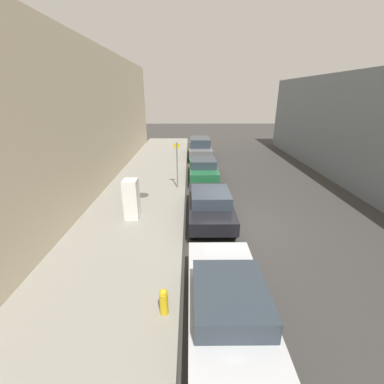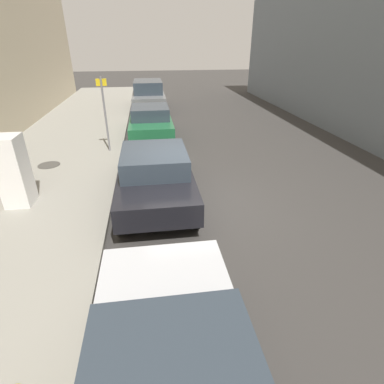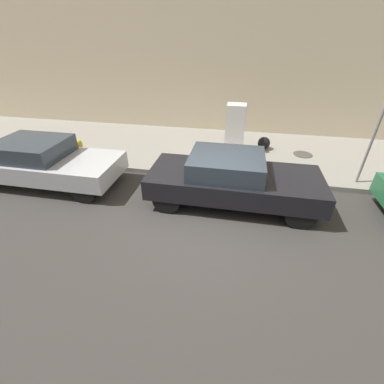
# 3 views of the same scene
# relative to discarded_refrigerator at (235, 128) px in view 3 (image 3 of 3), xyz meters

# --- Properties ---
(ground_plane) EXTENTS (80.00, 80.00, 0.00)m
(ground_plane) POSITION_rel_discarded_refrigerator_xyz_m (4.35, -0.42, -1.04)
(ground_plane) COLOR #383533
(sidewalk_slab) EXTENTS (4.65, 44.00, 0.16)m
(sidewalk_slab) POSITION_rel_discarded_refrigerator_xyz_m (-0.05, -0.42, -0.96)
(sidewalk_slab) COLOR gray
(sidewalk_slab) RESTS_ON ground
(building_facade_near) EXTENTS (2.44, 39.60, 7.84)m
(building_facade_near) POSITION_rel_discarded_refrigerator_xyz_m (-3.60, -0.42, 2.88)
(building_facade_near) COLOR beige
(building_facade_near) RESTS_ON ground
(discarded_refrigerator) EXTENTS (0.60, 0.70, 1.76)m
(discarded_refrigerator) POSITION_rel_discarded_refrigerator_xyz_m (0.00, 0.00, 0.00)
(discarded_refrigerator) COLOR white
(discarded_refrigerator) RESTS_ON sidewalk_slab
(manhole_cover) EXTENTS (0.70, 0.70, 0.02)m
(manhole_cover) POSITION_rel_discarded_refrigerator_xyz_m (-0.05, 2.64, -0.87)
(manhole_cover) COLOR #47443F
(manhole_cover) RESTS_ON sidewalk_slab
(street_sign_post) EXTENTS (0.36, 0.07, 2.65)m
(street_sign_post) POSITION_rel_discarded_refrigerator_xyz_m (1.82, 3.92, 0.60)
(street_sign_post) COLOR slate
(street_sign_post) RESTS_ON sidewalk_slab
(fire_hydrant) EXTENTS (0.22, 0.22, 0.73)m
(fire_hydrant) POSITION_rel_discarded_refrigerator_xyz_m (1.90, -5.37, -0.50)
(fire_hydrant) COLOR gold
(fire_hydrant) RESTS_ON sidewalk_slab
(trash_bag) EXTENTS (0.48, 0.48, 0.48)m
(trash_bag) POSITION_rel_discarded_refrigerator_xyz_m (-0.36, 1.17, -0.64)
(trash_bag) COLOR black
(trash_bag) RESTS_ON sidewalk_slab
(parked_sedan_silver) EXTENTS (1.84, 4.72, 1.40)m
(parked_sedan_silver) POSITION_rel_discarded_refrigerator_xyz_m (3.44, -5.70, -0.31)
(parked_sedan_silver) COLOR silver
(parked_sedan_silver) RESTS_ON ground
(parked_sedan_dark) EXTENTS (1.87, 4.59, 1.42)m
(parked_sedan_dark) POSITION_rel_discarded_refrigerator_xyz_m (3.44, 0.12, -0.29)
(parked_sedan_dark) COLOR black
(parked_sedan_dark) RESTS_ON ground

